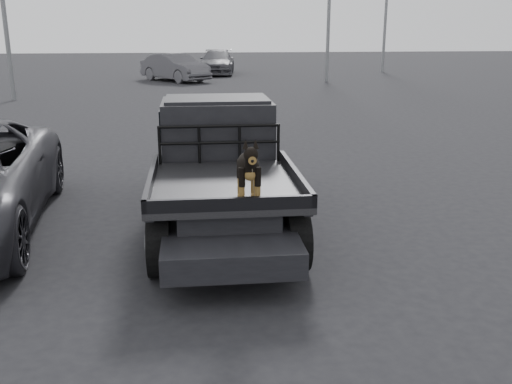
{
  "coord_description": "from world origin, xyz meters",
  "views": [
    {
      "loc": [
        0.37,
        -6.23,
        2.88
      ],
      "look_at": [
        1.02,
        -0.42,
        1.17
      ],
      "focal_mm": 40.0,
      "sensor_mm": 36.0,
      "label": 1
    }
  ],
  "objects_px": {
    "distant_car_a": "(175,67)",
    "distant_car_b": "(217,62)",
    "flatbed_ute": "(221,196)",
    "dog": "(248,170)"
  },
  "relations": [
    {
      "from": "distant_car_a",
      "to": "distant_car_b",
      "type": "distance_m",
      "value": 5.09
    },
    {
      "from": "flatbed_ute",
      "to": "dog",
      "type": "height_order",
      "value": "dog"
    },
    {
      "from": "flatbed_ute",
      "to": "distant_car_a",
      "type": "distance_m",
      "value": 23.57
    },
    {
      "from": "distant_car_a",
      "to": "distant_car_b",
      "type": "bearing_deg",
      "value": 23.08
    },
    {
      "from": "dog",
      "to": "distant_car_b",
      "type": "distance_m",
      "value": 29.78
    },
    {
      "from": "dog",
      "to": "distant_car_b",
      "type": "bearing_deg",
      "value": 88.07
    },
    {
      "from": "flatbed_ute",
      "to": "dog",
      "type": "distance_m",
      "value": 1.98
    },
    {
      "from": "flatbed_ute",
      "to": "dog",
      "type": "bearing_deg",
      "value": -82.64
    },
    {
      "from": "flatbed_ute",
      "to": "dog",
      "type": "relative_size",
      "value": 7.3
    },
    {
      "from": "distant_car_b",
      "to": "flatbed_ute",
      "type": "bearing_deg",
      "value": -86.68
    }
  ]
}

